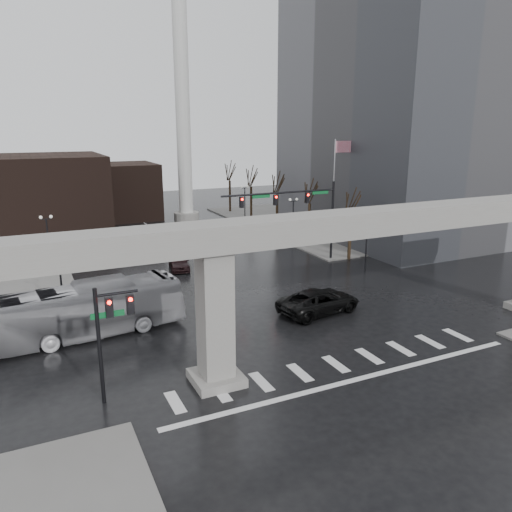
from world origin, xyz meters
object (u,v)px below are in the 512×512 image
object	(u,v)px
signal_mast_arm	(300,206)
far_car	(179,262)
pickup_truck	(319,301)
city_bus	(85,310)

from	to	relation	value
signal_mast_arm	far_car	bearing A→B (deg)	164.69
pickup_truck	city_bus	distance (m)	16.28
city_bus	pickup_truck	bearing A→B (deg)	-106.37
signal_mast_arm	city_bus	bearing A→B (deg)	-156.20
signal_mast_arm	city_bus	distance (m)	23.81
far_car	city_bus	bearing A→B (deg)	-117.60
signal_mast_arm	pickup_truck	bearing A→B (deg)	-113.85
city_bus	far_car	xyz separation A→B (m)	(10.04, 12.60, -1.02)
city_bus	far_car	size ratio (longest dim) A/B	2.87
signal_mast_arm	city_bus	size ratio (longest dim) A/B	0.95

